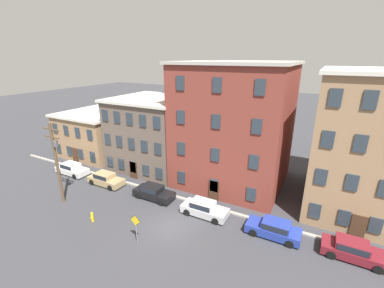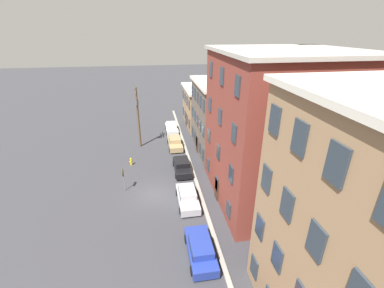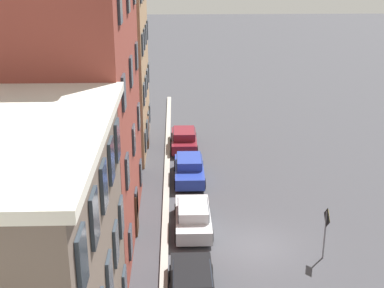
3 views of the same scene
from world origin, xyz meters
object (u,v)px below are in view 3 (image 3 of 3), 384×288
Objects in this scene: car_blue at (189,168)px; car_black at (192,284)px; car_silver at (193,216)px; caution_sign at (326,225)px; car_maroon at (184,138)px.

car_black is at bearing 179.02° from car_blue.
car_silver is 1.67× the size of caution_sign.
car_blue is at bearing 32.72° from caution_sign.
caution_sign is at bearing -147.28° from car_blue.
caution_sign reaches higher than car_black.
car_blue is 1.67× the size of caution_sign.
car_blue is (12.53, -0.21, 0.00)m from car_black.
car_black and car_maroon have the same top height.
car_black is 6.07m from car_silver.
caution_sign is (-3.06, -6.09, 1.02)m from car_silver.
car_black is 1.00× the size of car_maroon.
car_silver is at bearing -179.78° from car_blue.
car_silver is at bearing -178.81° from car_maroon.
car_blue is at bearing 0.22° from car_silver.
car_black and car_blue have the same top height.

